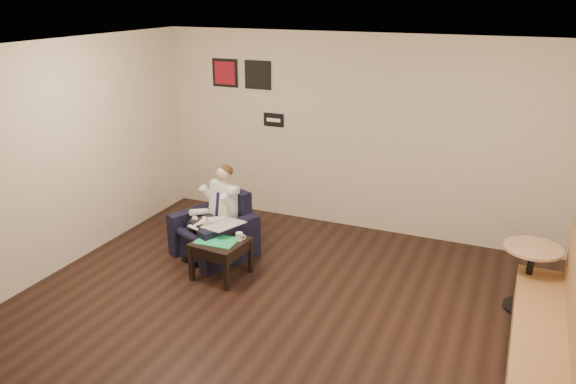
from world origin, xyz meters
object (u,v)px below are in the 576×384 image
at_px(green_folder, 217,241).
at_px(smartphone, 232,236).
at_px(seated_man, 206,217).
at_px(banquette, 550,309).
at_px(armchair, 213,226).
at_px(cafe_table, 528,278).
at_px(side_table, 221,259).
at_px(coffee_mug, 239,237).

distance_m(green_folder, smartphone, 0.21).
bearing_deg(seated_man, banquette, 12.84).
xyz_separation_m(armchair, cafe_table, (3.82, 0.20, -0.05)).
relative_size(banquette, cafe_table, 3.32).
xyz_separation_m(side_table, cafe_table, (3.45, 0.67, 0.14)).
distance_m(green_folder, cafe_table, 3.55).
relative_size(seated_man, cafe_table, 1.54).
xyz_separation_m(side_table, green_folder, (-0.03, -0.02, 0.24)).
bearing_deg(green_folder, coffee_mug, 27.84).
bearing_deg(armchair, banquette, 11.33).
xyz_separation_m(green_folder, coffee_mug, (0.24, 0.12, 0.04)).
distance_m(armchair, banquette, 4.09).
height_order(green_folder, smartphone, green_folder).
relative_size(seated_man, banquette, 0.46).
bearing_deg(coffee_mug, green_folder, -152.16).
distance_m(coffee_mug, banquette, 3.46).
bearing_deg(green_folder, banquette, -5.80).
distance_m(banquette, cafe_table, 1.11).
bearing_deg(banquette, coffee_mug, 171.76).
relative_size(armchair, smartphone, 5.93).
bearing_deg(coffee_mug, banquette, -8.24).
distance_m(side_table, green_folder, 0.25).
xyz_separation_m(armchair, green_folder, (0.34, -0.49, 0.06)).
bearing_deg(green_folder, smartphone, 60.19).
bearing_deg(armchair, cafe_table, 26.47).
relative_size(coffee_mug, smartphone, 0.68).
height_order(side_table, green_folder, green_folder).
relative_size(seated_man, coffee_mug, 11.58).
height_order(smartphone, cafe_table, cafe_table).
height_order(armchair, coffee_mug, armchair).
relative_size(smartphone, banquette, 0.06).
bearing_deg(side_table, green_folder, -152.16).
distance_m(side_table, smartphone, 0.30).
height_order(seated_man, banquette, banquette).
relative_size(side_table, cafe_table, 0.77).
bearing_deg(armchair, coffee_mug, -8.61).
xyz_separation_m(seated_man, cafe_table, (3.87, 0.30, -0.20)).
bearing_deg(banquette, green_folder, 174.20).
bearing_deg(cafe_table, coffee_mug, -170.12).
distance_m(armchair, coffee_mug, 0.69).
bearing_deg(smartphone, side_table, -97.35).
distance_m(smartphone, cafe_table, 3.42).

